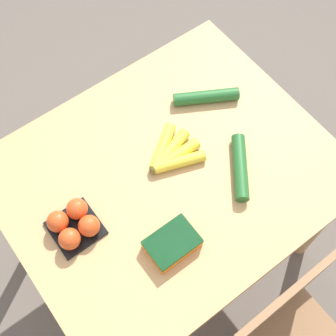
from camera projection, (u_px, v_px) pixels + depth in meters
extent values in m
plane|color=#665B51|center=(168.00, 243.00, 2.24)|extent=(12.00, 12.00, 0.00)
cube|color=tan|center=(168.00, 174.00, 1.59)|extent=(1.09, 0.91, 0.03)
cylinder|color=tan|center=(201.00, 95.00, 2.20)|extent=(0.06, 0.06, 0.73)
cylinder|color=tan|center=(17.00, 210.00, 1.93)|extent=(0.06, 0.06, 0.73)
cylinder|color=tan|center=(321.00, 221.00, 1.91)|extent=(0.06, 0.06, 0.73)
cube|color=#8E6642|center=(274.00, 309.00, 1.40)|extent=(0.39, 0.02, 0.50)
cylinder|color=#8E6642|center=(285.00, 309.00, 1.89)|extent=(0.04, 0.04, 0.44)
sphere|color=brown|center=(154.00, 169.00, 1.56)|extent=(0.03, 0.03, 0.03)
cylinder|color=yellow|center=(180.00, 162.00, 1.57)|extent=(0.18, 0.10, 0.04)
cylinder|color=yellow|center=(176.00, 156.00, 1.58)|extent=(0.18, 0.04, 0.04)
cylinder|color=yellow|center=(170.00, 150.00, 1.59)|extent=(0.18, 0.09, 0.04)
cylinder|color=yellow|center=(163.00, 147.00, 1.59)|extent=(0.17, 0.13, 0.04)
cube|color=black|center=(76.00, 228.00, 1.47)|extent=(0.15, 0.15, 0.01)
sphere|color=#DB4C1E|center=(77.00, 209.00, 1.46)|extent=(0.07, 0.07, 0.07)
sphere|color=#DB4C1E|center=(58.00, 222.00, 1.44)|extent=(0.07, 0.07, 0.07)
sphere|color=#DB4C1E|center=(89.00, 226.00, 1.44)|extent=(0.07, 0.07, 0.07)
sphere|color=#DB4C1E|center=(70.00, 239.00, 1.42)|extent=(0.07, 0.07, 0.07)
cube|color=orange|center=(172.00, 244.00, 1.43)|extent=(0.15, 0.11, 0.05)
cube|color=#145123|center=(172.00, 242.00, 1.42)|extent=(0.16, 0.11, 0.02)
cylinder|color=#236028|center=(206.00, 97.00, 1.69)|extent=(0.23, 0.16, 0.05)
cylinder|color=#236028|center=(240.00, 167.00, 1.55)|extent=(0.18, 0.22, 0.05)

